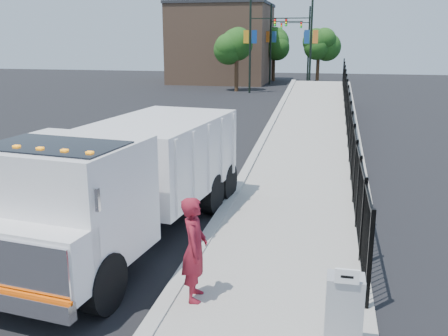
# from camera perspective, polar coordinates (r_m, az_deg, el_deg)

# --- Properties ---
(ground) EXTENTS (120.00, 120.00, 0.00)m
(ground) POSITION_cam_1_polar(r_m,az_deg,el_deg) (11.64, -2.68, -9.44)
(ground) COLOR black
(ground) RESTS_ON ground
(sidewalk) EXTENTS (3.55, 12.00, 0.12)m
(sidewalk) POSITION_cam_1_polar(r_m,az_deg,el_deg) (9.55, 5.79, -14.88)
(sidewalk) COLOR #9E998E
(sidewalk) RESTS_ON ground
(curb) EXTENTS (0.30, 12.00, 0.16)m
(curb) POSITION_cam_1_polar(r_m,az_deg,el_deg) (9.89, -5.69, -13.63)
(curb) COLOR #ADAAA3
(curb) RESTS_ON ground
(ramp) EXTENTS (3.95, 24.06, 3.19)m
(ramp) POSITION_cam_1_polar(r_m,az_deg,el_deg) (26.70, 10.53, 4.20)
(ramp) COLOR #9E998E
(ramp) RESTS_ON ground
(iron_fence) EXTENTS (0.10, 28.00, 1.80)m
(iron_fence) POSITION_cam_1_polar(r_m,az_deg,el_deg) (22.62, 13.93, 4.45)
(iron_fence) COLOR black
(iron_fence) RESTS_ON ground
(truck) EXTENTS (3.72, 8.76, 2.91)m
(truck) POSITION_cam_1_polar(r_m,az_deg,el_deg) (11.80, -11.18, -0.93)
(truck) COLOR black
(truck) RESTS_ON ground
(worker) EXTENTS (0.58, 0.78, 1.94)m
(worker) POSITION_cam_1_polar(r_m,az_deg,el_deg) (9.07, -3.38, -9.22)
(worker) COLOR maroon
(worker) RESTS_ON sidewalk
(utility_cabinet) EXTENTS (0.55, 0.40, 1.25)m
(utility_cabinet) POSITION_cam_1_polar(r_m,az_deg,el_deg) (7.98, 13.51, -15.96)
(utility_cabinet) COLOR gray
(utility_cabinet) RESTS_ON sidewalk
(arrow_sign) EXTENTS (0.35, 0.04, 0.22)m
(arrow_sign) POSITION_cam_1_polar(r_m,az_deg,el_deg) (7.44, 13.89, -11.93)
(arrow_sign) COLOR white
(arrow_sign) RESTS_ON utility_cabinet
(light_pole_0) EXTENTS (3.77, 0.22, 8.00)m
(light_pole_0) POSITION_cam_1_polar(r_m,az_deg,el_deg) (44.17, 3.41, 14.18)
(light_pole_0) COLOR black
(light_pole_0) RESTS_ON ground
(light_pole_1) EXTENTS (3.78, 0.22, 8.00)m
(light_pole_1) POSITION_cam_1_polar(r_m,az_deg,el_deg) (43.53, 9.48, 14.01)
(light_pole_1) COLOR black
(light_pole_1) RESTS_ON ground
(light_pole_2) EXTENTS (3.78, 0.22, 8.00)m
(light_pole_2) POSITION_cam_1_polar(r_m,az_deg,el_deg) (52.78, 5.69, 14.22)
(light_pole_2) COLOR black
(light_pole_2) RESTS_ON ground
(light_pole_3) EXTENTS (3.78, 0.22, 8.00)m
(light_pole_3) POSITION_cam_1_polar(r_m,az_deg,el_deg) (57.08, 9.35, 14.14)
(light_pole_3) COLOR black
(light_pole_3) RESTS_ON ground
(tree_0) EXTENTS (2.96, 2.96, 5.48)m
(tree_0) POSITION_cam_1_polar(r_m,az_deg,el_deg) (45.64, 1.46, 13.72)
(tree_0) COLOR #382314
(tree_0) RESTS_ON ground
(tree_1) EXTENTS (2.59, 2.59, 5.30)m
(tree_1) POSITION_cam_1_polar(r_m,az_deg,el_deg) (51.93, 10.78, 13.57)
(tree_1) COLOR #382314
(tree_1) RESTS_ON ground
(tree_2) EXTENTS (3.29, 3.29, 5.64)m
(tree_2) POSITION_cam_1_polar(r_m,az_deg,el_deg) (57.01, 5.75, 13.86)
(tree_2) COLOR #382314
(tree_2) RESTS_ON ground
(building) EXTENTS (10.00, 10.00, 8.00)m
(building) POSITION_cam_1_polar(r_m,az_deg,el_deg) (55.53, -0.21, 13.94)
(building) COLOR #8C664C
(building) RESTS_ON ground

